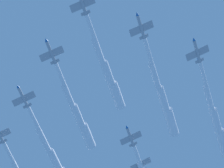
{
  "coord_description": "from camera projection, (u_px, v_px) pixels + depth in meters",
  "views": [
    {
      "loc": [
        96.85,
        -50.77,
        43.69
      ],
      "look_at": [
        0.0,
        0.0,
        206.27
      ],
      "focal_mm": 89.35,
      "sensor_mm": 36.0,
      "label": 1
    }
  ],
  "objects": [
    {
      "name": "jet_starboard_mid",
      "position": [
        56.0,
        161.0,
        214.05
      ],
      "size": [
        40.1,
        41.16,
        4.48
      ],
      "color": "#9EA3AD"
    },
    {
      "name": "jet_starboard_inner",
      "position": [
        78.0,
        116.0,
        202.7
      ],
      "size": [
        36.92,
        36.64,
        4.47
      ],
      "color": "#9EA3AD"
    },
    {
      "name": "jet_lead",
      "position": [
        108.0,
        73.0,
        193.06
      ],
      "size": [
        36.87,
        36.63,
        4.46
      ],
      "color": "#9EA3AD"
    },
    {
      "name": "jet_port_mid",
      "position": [
        216.0,
        121.0,
        204.4
      ],
      "size": [
        39.66,
        40.65,
        4.43
      ],
      "color": "#9EA3AD"
    },
    {
      "name": "jet_port_inner",
      "position": [
        163.0,
        100.0,
        199.73
      ],
      "size": [
        39.72,
        39.37,
        4.47
      ],
      "color": "#9EA3AD"
    }
  ]
}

